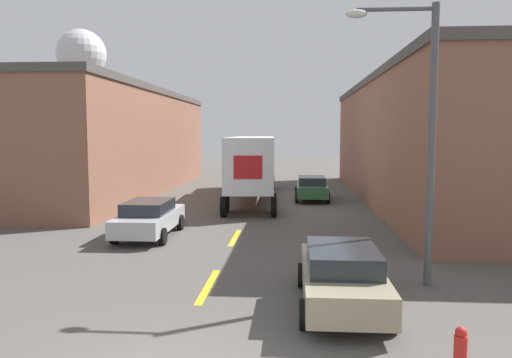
{
  "coord_description": "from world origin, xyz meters",
  "views": [
    {
      "loc": [
        2.24,
        -7.37,
        4.09
      ],
      "look_at": [
        0.59,
        15.0,
        2.02
      ],
      "focal_mm": 35.0,
      "sensor_mm": 36.0,
      "label": 1
    }
  ],
  "objects": [
    {
      "name": "water_tower",
      "position": [
        -21.06,
        47.0,
        12.54
      ],
      "size": [
        5.37,
        5.37,
        15.45
      ],
      "color": "#47474C",
      "rests_on": "ground_plane"
    },
    {
      "name": "fire_hydrant",
      "position": [
        5.09,
        0.99,
        0.42
      ],
      "size": [
        0.22,
        0.22,
        0.84
      ],
      "color": "red",
      "rests_on": "ground_plane"
    },
    {
      "name": "parked_car_right_near",
      "position": [
        3.41,
        4.21,
        0.77
      ],
      "size": [
        2.02,
        4.7,
        1.45
      ],
      "color": "tan",
      "rests_on": "ground_plane"
    },
    {
      "name": "warehouse_left",
      "position": [
        -13.48,
        26.58,
        3.55
      ],
      "size": [
        14.14,
        26.65,
        7.08
      ],
      "color": "brown",
      "rests_on": "ground_plane"
    },
    {
      "name": "road_centerline",
      "position": [
        0.0,
        5.55,
        0.0
      ],
      "size": [
        0.2,
        15.53,
        0.01
      ],
      "color": "yellow",
      "rests_on": "ground_plane"
    },
    {
      "name": "warehouse_right",
      "position": [
        12.84,
        23.44,
        3.66
      ],
      "size": [
        12.85,
        29.99,
        7.31
      ],
      "color": "brown",
      "rests_on": "ground_plane"
    },
    {
      "name": "semi_truck",
      "position": [
        -0.2,
        23.27,
        2.35
      ],
      "size": [
        3.37,
        14.99,
        3.86
      ],
      "rotation": [
        0.0,
        0.0,
        0.05
      ],
      "color": "navy",
      "rests_on": "ground_plane"
    },
    {
      "name": "parked_car_left_far",
      "position": [
        -3.41,
        11.74,
        0.77
      ],
      "size": [
        2.02,
        4.7,
        1.45
      ],
      "color": "#B2B2B7",
      "rests_on": "ground_plane"
    },
    {
      "name": "street_lamp",
      "position": [
        5.59,
        6.04,
        4.33
      ],
      "size": [
        2.39,
        0.32,
        7.42
      ],
      "color": "#4C4C51",
      "rests_on": "ground_plane"
    },
    {
      "name": "parked_car_right_far",
      "position": [
        3.41,
        23.16,
        0.77
      ],
      "size": [
        2.02,
        4.7,
        1.45
      ],
      "color": "#2D5B38",
      "rests_on": "ground_plane"
    }
  ]
}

